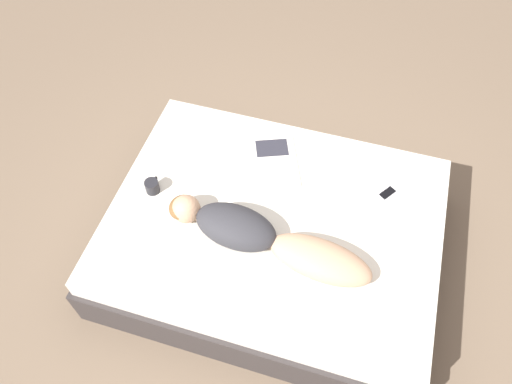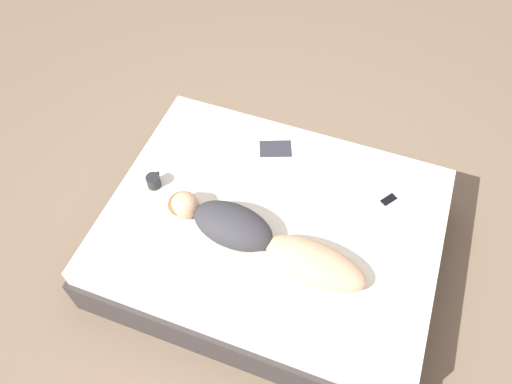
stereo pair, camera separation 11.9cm
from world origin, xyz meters
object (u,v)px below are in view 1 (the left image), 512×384
(cell_phone, at_px, (387,193))
(person, at_px, (262,237))
(coffee_mug, at_px, (152,186))
(open_magazine, at_px, (274,161))

(cell_phone, bearing_deg, person, 76.35)
(person, bearing_deg, cell_phone, -42.08)
(coffee_mug, bearing_deg, open_magazine, -56.04)
(person, relative_size, cell_phone, 8.96)
(open_magazine, height_order, cell_phone, same)
(open_magazine, xyz_separation_m, coffee_mug, (-0.48, 0.71, 0.04))
(person, height_order, open_magazine, person)
(cell_phone, bearing_deg, coffee_mug, 50.63)
(open_magazine, distance_m, coffee_mug, 0.86)
(person, relative_size, open_magazine, 2.40)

